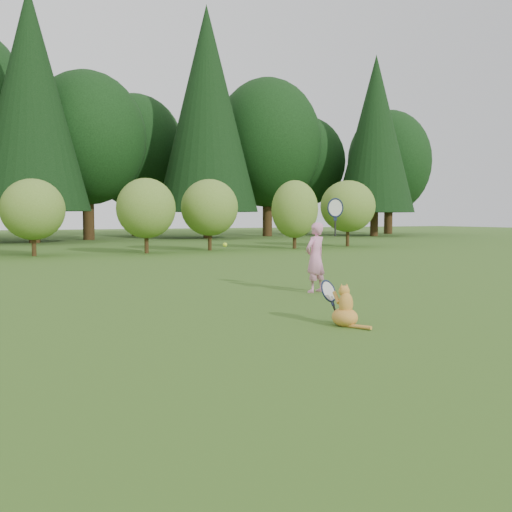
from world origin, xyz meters
name	(u,v)px	position (x,y,z in m)	size (l,w,h in m)	color
ground	(269,315)	(0.00, 0.00, 0.00)	(100.00, 100.00, 0.00)	#315317
shrub_row	(92,212)	(0.00, 13.00, 1.40)	(28.00, 3.00, 2.80)	#587825
woodland_backdrop	(54,86)	(0.00, 23.00, 7.50)	(48.00, 10.00, 15.00)	black
child	(316,256)	(1.70, 1.64, 0.61)	(0.67, 0.41, 1.73)	pink
cat	(344,304)	(0.48, -0.97, 0.25)	(0.35, 0.70, 0.64)	#C27F25
tennis_ball	(225,245)	(-0.17, 1.04, 0.86)	(0.06, 0.06, 0.06)	#C8E01A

